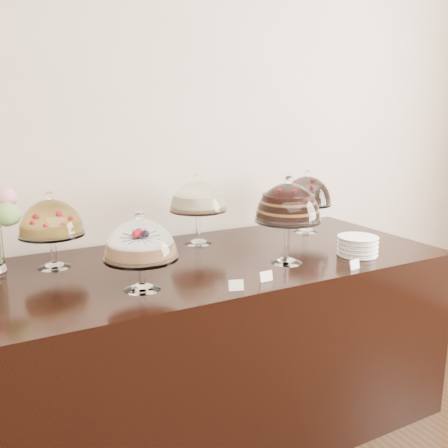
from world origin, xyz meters
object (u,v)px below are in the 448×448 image
cake_stand_sugar_sponge (141,243)px  cake_stand_fruit_tart (51,221)px  plate_stack (358,246)px  display_counter (219,343)px  cake_stand_cheesecake (198,199)px  cake_stand_choco_layer (288,205)px  cake_stand_dark_choco (307,193)px

cake_stand_sugar_sponge → cake_stand_fruit_tart: cake_stand_fruit_tart is taller
cake_stand_fruit_tart → plate_stack: size_ratio=1.82×
display_counter → cake_stand_cheesecake: 0.75m
display_counter → cake_stand_choco_layer: 0.80m
cake_stand_cheesecake → cake_stand_fruit_tart: size_ratio=1.07×
cake_stand_choco_layer → cake_stand_sugar_sponge: bearing=-178.8°
cake_stand_sugar_sponge → cake_stand_cheesecake: 0.73m
cake_stand_choco_layer → cake_stand_fruit_tart: (-0.97, 0.45, -0.06)m
cake_stand_dark_choco → cake_stand_choco_layer: bearing=-135.7°
cake_stand_sugar_sponge → cake_stand_dark_choco: 1.27m
cake_stand_choco_layer → cake_stand_cheesecake: cake_stand_choco_layer is taller
cake_stand_sugar_sponge → cake_stand_cheesecake: (0.50, 0.52, 0.05)m
cake_stand_fruit_tart → display_counter: bearing=-17.7°
cake_stand_cheesecake → plate_stack: cake_stand_cheesecake is taller
cake_stand_fruit_tart → cake_stand_cheesecake: bearing=4.4°
cake_stand_fruit_tart → cake_stand_sugar_sponge: bearing=-61.2°
cake_stand_cheesecake → cake_stand_fruit_tart: bearing=-175.6°
cake_stand_sugar_sponge → cake_stand_dark_choco: (1.18, 0.46, 0.04)m
cake_stand_fruit_tart → plate_stack: (1.35, -0.52, -0.17)m
cake_stand_dark_choco → cake_stand_fruit_tart: bearing=179.9°
cake_stand_sugar_sponge → cake_stand_choco_layer: 0.72m
cake_stand_dark_choco → display_counter: bearing=-161.8°
display_counter → cake_stand_dark_choco: bearing=18.2°
display_counter → cake_stand_dark_choco: cake_stand_dark_choco is taller
plate_stack → cake_stand_fruit_tart: bearing=159.0°
cake_stand_cheesecake → cake_stand_fruit_tart: 0.76m
cake_stand_sugar_sponge → plate_stack: bearing=-2.8°
cake_stand_sugar_sponge → cake_stand_cheesecake: size_ratio=0.86×
cake_stand_cheesecake → plate_stack: (0.59, -0.58, -0.20)m
cake_stand_sugar_sponge → plate_stack: size_ratio=1.67×
cake_stand_sugar_sponge → cake_stand_choco_layer: cake_stand_choco_layer is taller
display_counter → cake_stand_fruit_tart: cake_stand_fruit_tart is taller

